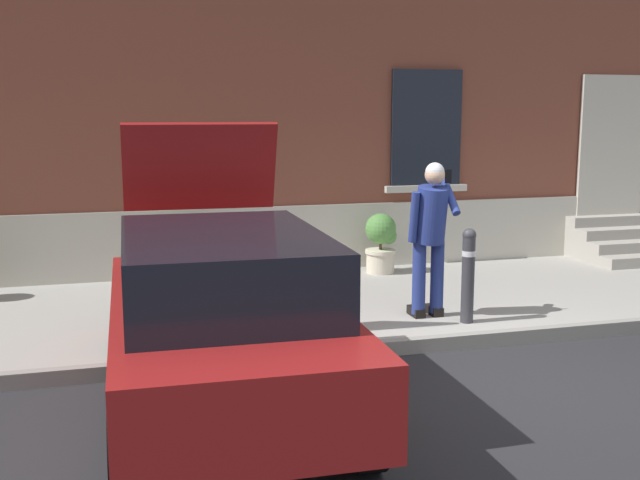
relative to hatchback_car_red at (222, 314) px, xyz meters
The scene contains 10 objects.
ground_plane 2.63m from the hatchback_car_red, ahead, with size 80.00×80.00×0.00m, color #232326.
sidewalk 3.82m from the hatchback_car_red, 48.13° to the left, with size 24.00×3.60×0.15m, color #99968E.
curb_edge 2.77m from the hatchback_car_red, 20.42° to the left, with size 24.00×0.12×0.15m, color gray.
building_facade 6.54m from the hatchback_car_red, 64.56° to the left, with size 24.00×1.52×7.50m.
entrance_stoop 8.10m from the hatchback_car_red, 30.54° to the left, with size 1.54×1.28×0.64m.
hatchback_car_red is the anchor object (origin of this frame).
bollard_near_person 3.19m from the hatchback_car_red, 24.89° to the left, with size 0.15×0.15×1.04m.
person_on_phone 3.07m from the hatchback_car_red, 32.56° to the left, with size 0.51×0.50×1.75m.
planter_terracotta 4.13m from the hatchback_car_red, 88.40° to the left, with size 0.44×0.44×0.86m.
planter_cream 5.01m from the hatchback_car_red, 54.61° to the left, with size 0.44×0.44×0.86m.
Camera 1 is at (-3.38, -6.07, 2.43)m, focal length 43.09 mm.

